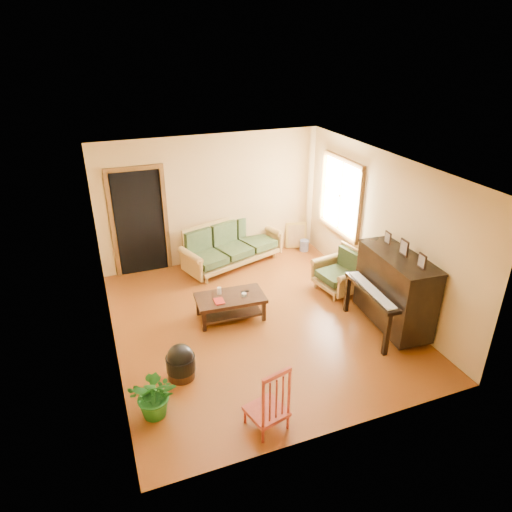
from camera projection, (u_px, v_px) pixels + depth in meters
name	position (u px, v px, depth m)	size (l,w,h in m)	color
floor	(257.00, 321.00, 7.53)	(5.00, 5.00, 0.00)	#602C0C
doorway	(140.00, 223.00, 8.69)	(1.08, 0.16, 2.05)	black
window	(341.00, 196.00, 8.67)	(0.12, 1.36, 1.46)	white
sofa	(233.00, 245.00, 9.20)	(2.07, 0.87, 0.89)	#A77E3D
coffee_table	(231.00, 307.00, 7.55)	(1.12, 0.61, 0.41)	black
armchair	(338.00, 271.00, 8.27)	(0.77, 0.80, 0.80)	#A77E3D
piano	(395.00, 292.00, 7.13)	(0.85, 1.44, 1.27)	black
footstool	(181.00, 365.00, 6.23)	(0.40, 0.40, 0.38)	black
red_chair	(267.00, 396.00, 5.32)	(0.43, 0.47, 0.92)	maroon
leaning_frame	(296.00, 235.00, 10.01)	(0.45, 0.10, 0.60)	gold
ceramic_crock	(304.00, 245.00, 9.95)	(0.20, 0.20, 0.24)	#3545A0
potted_plant	(155.00, 394.00, 5.54)	(0.59, 0.51, 0.65)	#1B5F1C
book	(214.00, 302.00, 7.28)	(0.16, 0.21, 0.02)	maroon
candle	(219.00, 291.00, 7.51)	(0.07, 0.07, 0.12)	white
glass_jar	(244.00, 295.00, 7.45)	(0.08, 0.08, 0.05)	white
remote	(245.00, 291.00, 7.59)	(0.13, 0.04, 0.01)	black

